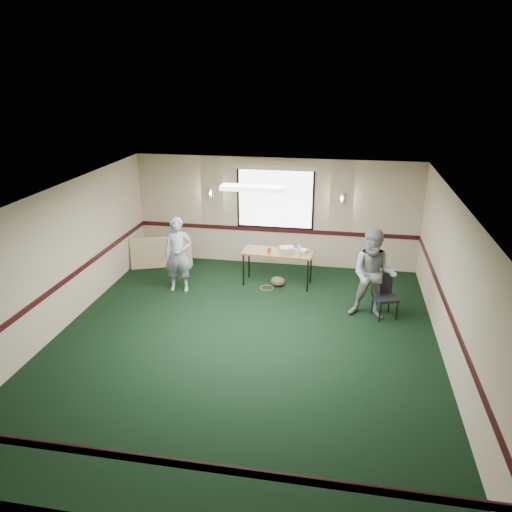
% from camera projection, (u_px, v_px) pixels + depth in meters
% --- Properties ---
extents(ground, '(8.00, 8.00, 0.00)m').
position_uv_depth(ground, '(243.00, 342.00, 9.11)').
color(ground, black).
rests_on(ground, ground).
extents(room_shell, '(8.00, 8.02, 8.00)m').
position_uv_depth(room_shell, '(263.00, 226.00, 10.51)').
color(room_shell, tan).
rests_on(room_shell, ground).
extents(folding_table, '(1.64, 0.74, 0.80)m').
position_uv_depth(folding_table, '(278.00, 254.00, 11.31)').
color(folding_table, brown).
rests_on(folding_table, ground).
extents(projector, '(0.39, 0.35, 0.11)m').
position_uv_depth(projector, '(287.00, 249.00, 11.28)').
color(projector, '#999AA2').
rests_on(projector, folding_table).
extents(game_console, '(0.27, 0.25, 0.05)m').
position_uv_depth(game_console, '(303.00, 250.00, 11.28)').
color(game_console, silver).
rests_on(game_console, folding_table).
extents(red_cup, '(0.08, 0.08, 0.12)m').
position_uv_depth(red_cup, '(269.00, 250.00, 11.21)').
color(red_cup, '#B8290C').
rests_on(red_cup, folding_table).
extents(water_bottle, '(0.07, 0.07, 0.22)m').
position_uv_depth(water_bottle, '(299.00, 251.00, 11.02)').
color(water_bottle, '#84B1D9').
rests_on(water_bottle, folding_table).
extents(duffel_bag, '(0.36, 0.29, 0.23)m').
position_uv_depth(duffel_bag, '(278.00, 282.00, 11.41)').
color(duffel_bag, '#414125').
rests_on(duffel_bag, ground).
extents(cable_coil, '(0.34, 0.34, 0.02)m').
position_uv_depth(cable_coil, '(267.00, 288.00, 11.35)').
color(cable_coil, '#D1461A').
rests_on(cable_coil, ground).
extents(folded_table, '(1.50, 0.75, 0.78)m').
position_uv_depth(folded_table, '(161.00, 252.00, 12.45)').
color(folded_table, tan).
rests_on(folded_table, ground).
extents(conference_chair, '(0.55, 0.56, 0.87)m').
position_uv_depth(conference_chair, '(384.00, 292.00, 9.94)').
color(conference_chair, black).
rests_on(conference_chair, ground).
extents(person_left, '(0.66, 0.48, 1.70)m').
position_uv_depth(person_left, '(178.00, 254.00, 10.97)').
color(person_left, '#3F508C').
rests_on(person_left, ground).
extents(person_right, '(0.97, 0.80, 1.83)m').
position_uv_depth(person_right, '(374.00, 275.00, 9.72)').
color(person_right, '#6E8FAB').
rests_on(person_right, ground).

